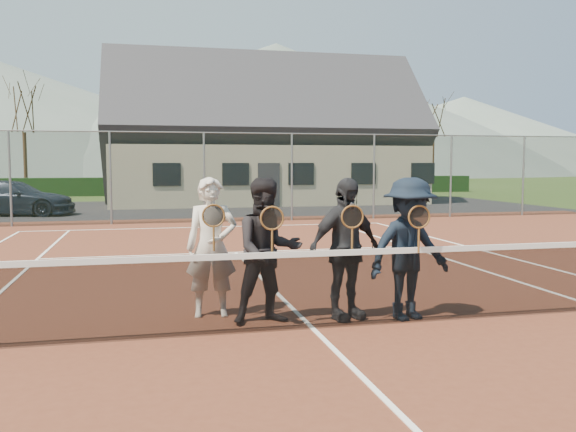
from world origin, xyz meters
name	(u,v)px	position (x,y,z in m)	size (l,w,h in m)	color
ground	(191,209)	(0.00, 20.00, 0.00)	(220.00, 220.00, 0.00)	#304819
court_surface	(313,330)	(0.00, 0.00, 0.01)	(30.00, 30.00, 0.02)	#562819
tarmac_carpark	(95,210)	(-4.00, 20.00, 0.01)	(40.00, 12.00, 0.01)	black
hedge_row	(176,186)	(0.00, 32.00, 0.55)	(40.00, 1.20, 1.10)	black
hill_centre	(276,110)	(20.00, 95.00, 11.00)	(120.00, 120.00, 22.00)	#56675F
hill_east	(463,135)	(55.00, 95.00, 7.00)	(90.00, 90.00, 14.00)	slate
car_c	(13,198)	(-6.84, 18.03, 0.66)	(1.86, 4.58, 1.33)	#192332
court_markings	(313,329)	(0.00, 0.00, 0.02)	(11.03, 23.83, 0.01)	white
tennis_net	(313,286)	(0.00, 0.00, 0.54)	(11.68, 0.08, 1.10)	slate
perimeter_fence	(204,177)	(0.00, 13.50, 1.52)	(30.07, 0.07, 3.02)	slate
clubhouse	(263,124)	(4.00, 24.00, 3.99)	(15.60, 8.20, 7.70)	beige
tree_b	(23,100)	(-9.00, 33.00, 5.79)	(3.20, 3.20, 7.77)	#3C2515
tree_c	(206,104)	(2.00, 33.00, 5.79)	(3.20, 3.20, 7.77)	#372414
tree_d	(353,107)	(12.00, 33.00, 5.79)	(3.20, 3.20, 7.77)	#332112
tree_e	(434,109)	(18.00, 33.00, 5.79)	(3.20, 3.20, 7.77)	#3A2215
player_a	(212,247)	(-1.10, 0.91, 0.92)	(0.69, 0.52, 1.80)	beige
player_b	(268,251)	(-0.47, 0.41, 0.92)	(0.92, 0.75, 1.80)	black
player_c	(345,249)	(0.52, 0.38, 0.92)	(1.14, 0.76, 1.80)	#232429
player_d	(409,249)	(1.31, 0.18, 0.92)	(1.28, 0.91, 1.80)	black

